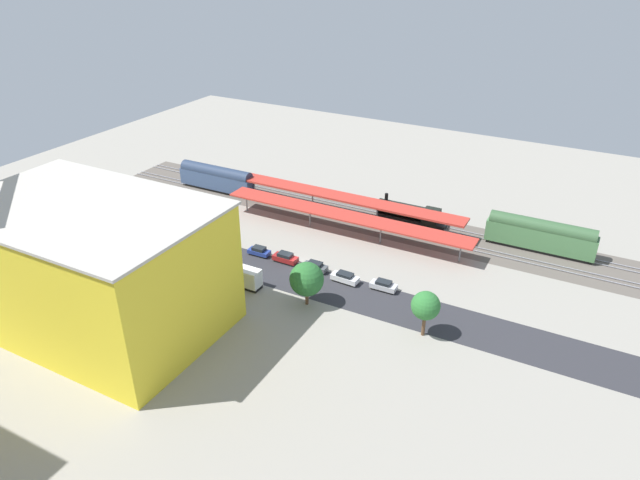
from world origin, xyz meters
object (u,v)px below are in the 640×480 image
at_px(parked_car_4, 259,251).
at_px(passenger_coach, 541,235).
at_px(parked_car_1, 345,278).
at_px(street_tree_2, 426,306).
at_px(platform_canopy_near, 344,216).
at_px(locomotive, 412,214).
at_px(box_truck_0, 172,258).
at_px(street_tree_1, 200,248).
at_px(traffic_light, 213,249).
at_px(platform_canopy_far, 313,191).
at_px(freight_coach_far, 217,178).
at_px(parked_car_0, 383,286).
at_px(construction_building, 93,268).
at_px(street_tree_0, 106,213).
at_px(street_tree_3, 307,279).
at_px(box_truck_1, 237,275).
at_px(parked_car_2, 315,267).
at_px(parked_car_3, 285,258).

bearing_deg(parked_car_4, passenger_coach, -149.47).
distance_m(parked_car_1, street_tree_2, 18.51).
distance_m(platform_canopy_near, locomotive, 14.92).
bearing_deg(box_truck_0, street_tree_1, -163.56).
relative_size(parked_car_4, traffic_light, 0.65).
relative_size(platform_canopy_far, freight_coach_far, 3.47).
xyz_separation_m(passenger_coach, traffic_light, (47.82, 34.27, 0.97)).
distance_m(parked_car_0, traffic_light, 29.46).
relative_size(construction_building, street_tree_2, 4.98).
relative_size(parked_car_0, parked_car_1, 0.92).
height_order(freight_coach_far, street_tree_0, street_tree_0).
relative_size(construction_building, traffic_light, 5.62).
bearing_deg(freight_coach_far, street_tree_3, 143.55).
xyz_separation_m(street_tree_1, traffic_light, (-2.02, -0.75, -0.06)).
xyz_separation_m(parked_car_0, parked_car_1, (6.60, 0.85, 0.02)).
distance_m(platform_canopy_far, locomotive, 21.06).
distance_m(passenger_coach, street_tree_3, 45.68).
xyz_separation_m(passenger_coach, parked_car_0, (19.76, 25.96, -2.53)).
bearing_deg(platform_canopy_far, street_tree_0, 47.08).
height_order(box_truck_0, street_tree_0, street_tree_0).
relative_size(box_truck_0, street_tree_3, 1.26).
relative_size(passenger_coach, box_truck_1, 2.15).
distance_m(passenger_coach, box_truck_0, 66.29).
distance_m(parked_car_2, street_tree_3, 10.99).
relative_size(passenger_coach, box_truck_0, 2.12).
bearing_deg(street_tree_1, street_tree_0, -2.09).
distance_m(platform_canopy_near, parked_car_3, 15.66).
relative_size(parked_car_1, traffic_light, 0.75).
bearing_deg(parked_car_2, parked_car_3, -0.28).
distance_m(platform_canopy_near, box_truck_0, 33.02).
bearing_deg(parked_car_1, street_tree_1, 19.30).
xyz_separation_m(parked_car_1, box_truck_1, (15.47, 9.10, 0.92)).
height_order(platform_canopy_far, construction_building, construction_building).
bearing_deg(street_tree_3, parked_car_1, -105.14).
bearing_deg(box_truck_1, street_tree_0, -3.19).
bearing_deg(passenger_coach, street_tree_2, 73.74).
bearing_deg(parked_car_2, street_tree_0, 11.57).
bearing_deg(parked_car_3, parked_car_0, 179.83).
xyz_separation_m(parked_car_0, parked_car_4, (24.36, 0.06, -0.02)).
bearing_deg(locomotive, parked_car_2, 73.05).
height_order(parked_car_3, traffic_light, traffic_light).
height_order(box_truck_1, street_tree_0, street_tree_0).
xyz_separation_m(platform_canopy_near, parked_car_1, (-7.91, 15.61, -3.22)).
distance_m(street_tree_2, traffic_light, 37.81).
xyz_separation_m(platform_canopy_near, locomotive, (-9.61, -11.20, -2.14)).
bearing_deg(parked_car_1, construction_building, 45.40).
distance_m(street_tree_0, street_tree_3, 44.16).
bearing_deg(street_tree_1, box_truck_1, 173.65).
distance_m(parked_car_4, street_tree_2, 35.38).
distance_m(parked_car_4, box_truck_1, 10.20).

